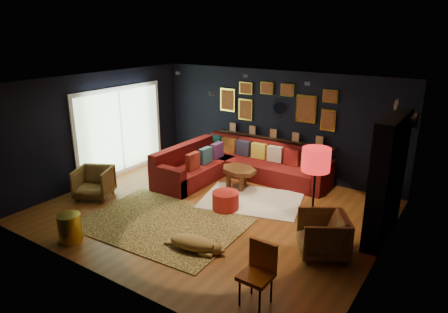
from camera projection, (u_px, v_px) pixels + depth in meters
The scene contains 20 objects.
floor at pixel (212, 211), 8.16m from camera, with size 6.50×6.50×0.00m, color brown.
room_walls at pixel (211, 136), 7.67m from camera, with size 6.50×6.50×6.50m.
sectional at pixel (234, 166), 9.82m from camera, with size 3.41×2.69×0.86m.
ledge at pixel (273, 138), 10.00m from camera, with size 3.20×0.12×0.04m, color black.
gallery_wall at pixel (275, 103), 9.76m from camera, with size 3.15×0.04×1.02m.
sunburst_mirror at pixel (279, 108), 9.73m from camera, with size 0.47×0.16×0.47m.
fireplace at pixel (387, 182), 6.93m from camera, with size 0.31×1.60×2.20m.
deer_head at pixel (403, 119), 6.98m from camera, with size 0.50×0.28×0.45m.
sliding_door at pixel (121, 131), 9.99m from camera, with size 0.06×2.80×2.20m.
ceiling_spots at pixel (234, 80), 8.00m from camera, with size 3.30×2.50×0.06m.
shag_rug at pixel (251, 200), 8.63m from camera, with size 2.08×1.51×0.03m, color silver.
leopard_rug at pixel (162, 223), 7.63m from camera, with size 3.01×2.15×0.02m, color #D9B15F.
coffee_table at pixel (239, 172), 9.20m from camera, with size 1.07×0.91×0.46m.
pouf at pixel (226, 200), 8.15m from camera, with size 0.54×0.54×0.36m, color #A31F1B.
armchair_left at pixel (94, 181), 8.71m from camera, with size 0.73×0.68×0.75m, color #B68544.
armchair_right at pixel (323, 233), 6.49m from camera, with size 0.76×0.71×0.78m, color #B68544.
gold_stool at pixel (70, 228), 6.95m from camera, with size 0.40×0.40×0.50m, color yellow.
orange_chair at pixel (259, 268), 5.33m from camera, with size 0.42×0.42×0.88m.
floor_lamp at pixel (316, 164), 6.55m from camera, with size 0.47×0.47×1.71m.
dog at pixel (192, 240), 6.66m from camera, with size 1.11×0.55×0.35m, color #9F7C40, non-canonical shape.
Camera 1 is at (4.32, -6.03, 3.59)m, focal length 32.00 mm.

